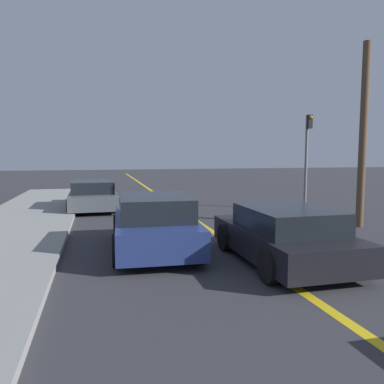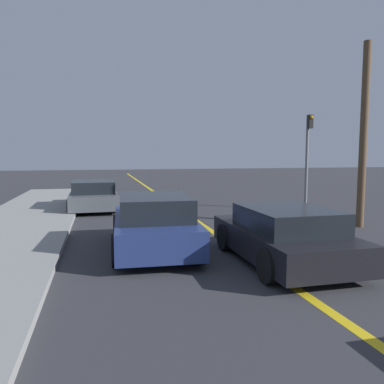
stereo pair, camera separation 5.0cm
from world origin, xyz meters
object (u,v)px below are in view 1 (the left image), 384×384
Objects in this scene: car_parked_left_lot at (93,196)px; utility_pole at (363,136)px; traffic_light at (307,152)px; car_ahead_center at (284,235)px; car_far_distant at (154,224)px.

car_parked_left_lot is 0.71× the size of utility_pole.
car_parked_left_lot is 9.16m from traffic_light.
car_ahead_center is at bearing -66.63° from car_parked_left_lot.
utility_pole is (8.40, -6.00, 2.32)m from car_parked_left_lot.
car_ahead_center is 9.93m from car_parked_left_lot.
car_far_distant is at bearing 146.92° from car_ahead_center.
car_ahead_center is 3.08m from car_far_distant.
traffic_light reaches higher than car_far_distant.
car_far_distant reaches higher than car_parked_left_lot.
traffic_light is at bearing -15.88° from car_parked_left_lot.
car_far_distant is at bearing -168.81° from utility_pole.
traffic_light reaches higher than car_parked_left_lot.
utility_pole reaches higher than car_far_distant.
car_far_distant reaches higher than car_ahead_center.
traffic_light is 3.73m from utility_pole.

